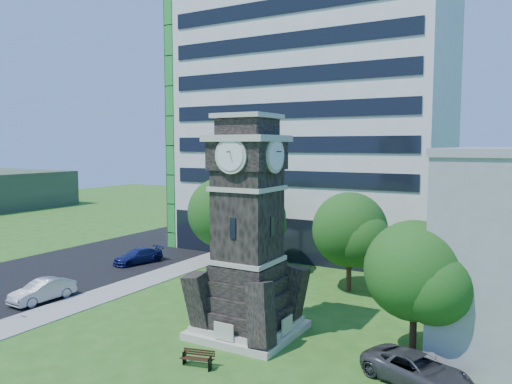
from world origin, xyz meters
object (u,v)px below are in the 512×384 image
Objects in this scene: car_street_mid at (43,291)px; car_street_north at (138,256)px; clock_tower at (248,241)px; car_east_lot at (417,370)px; park_bench at (198,358)px.

car_street_mid reaches higher than car_street_north.
car_street_mid is 11.55m from car_street_north.
clock_tower reaches higher than car_east_lot.
car_street_mid is at bearing -172.57° from clock_tower.
car_street_north is (-2.03, 11.37, -0.07)m from car_street_mid.
clock_tower is at bearing 101.19° from car_east_lot.
car_street_north is 28.76m from car_east_lot.
car_east_lot is at bearing 4.31° from park_bench.
clock_tower is at bearing 75.96° from park_bench.
park_bench is at bearing -88.94° from clock_tower.
car_street_north is 0.92× the size of car_east_lot.
car_east_lot is at bearing 4.12° from car_street_mid.
clock_tower reaches higher than car_street_mid.
car_street_mid is (-15.02, -1.96, -4.55)m from clock_tower.
car_east_lot is at bearing -6.57° from car_street_north.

